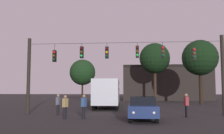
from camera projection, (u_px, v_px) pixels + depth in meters
ground_plane at (127, 106)px, 30.40m from camera, size 168.00×168.00×0.00m
overhead_signal_span at (122, 66)px, 20.65m from camera, size 15.86×0.44×6.24m
city_bus at (108, 91)px, 28.99m from camera, size 3.04×11.11×3.00m
car_near_right at (143, 108)px, 16.75m from camera, size 1.81×4.34×1.52m
pedestrian_crossing_left at (58, 103)px, 19.96m from camera, size 0.29×0.39×1.62m
pedestrian_crossing_center at (65, 106)px, 17.38m from camera, size 0.36×0.42×1.60m
pedestrian_crossing_right at (84, 105)px, 17.60m from camera, size 0.34×0.42×1.63m
pedestrian_near_bus at (186, 104)px, 18.42m from camera, size 0.30×0.40×1.68m
corner_building at (165, 83)px, 51.57m from camera, size 16.18×11.61×6.50m
tree_left_silhouette at (83, 72)px, 49.15m from camera, size 4.91×4.91×7.74m
tree_behind_building at (155, 59)px, 41.16m from camera, size 4.87×4.87×9.42m
tree_right_far at (200, 58)px, 34.84m from camera, size 4.82×4.82×8.70m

